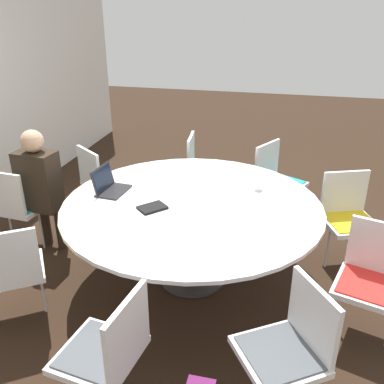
% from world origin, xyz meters
% --- Properties ---
extents(ground_plane, '(16.00, 16.00, 0.00)m').
position_xyz_m(ground_plane, '(0.00, 0.00, 0.00)').
color(ground_plane, black).
extents(conference_table, '(2.09, 2.09, 0.72)m').
position_xyz_m(conference_table, '(0.00, 0.00, 0.64)').
color(conference_table, '#333333').
rests_on(conference_table, ground_plane).
extents(chair_0, '(0.46, 0.48, 0.85)m').
position_xyz_m(chair_0, '(0.08, 1.70, 0.50)').
color(chair_0, white).
rests_on(chair_0, ground_plane).
extents(chair_1, '(0.60, 0.60, 0.85)m').
position_xyz_m(chair_1, '(-0.85, 1.12, 0.50)').
color(chair_1, white).
rests_on(chair_1, ground_plane).
extents(chair_2, '(0.50, 0.48, 0.85)m').
position_xyz_m(chair_2, '(-1.40, 0.14, 0.50)').
color(chair_2, white).
rests_on(chair_2, ground_plane).
extents(chair_3, '(0.60, 0.59, 0.85)m').
position_xyz_m(chair_3, '(-1.14, -0.83, 0.50)').
color(chair_3, white).
rests_on(chair_3, ground_plane).
extents(chair_4, '(0.53, 0.55, 0.85)m').
position_xyz_m(chair_4, '(-0.35, -1.36, 0.50)').
color(chair_4, white).
rests_on(chair_4, ground_plane).
extents(chair_5, '(0.55, 0.56, 0.85)m').
position_xyz_m(chair_5, '(0.57, -1.28, 0.50)').
color(chair_5, white).
rests_on(chair_5, ground_plane).
extents(chair_6, '(0.59, 0.58, 0.85)m').
position_xyz_m(chair_6, '(1.26, -0.62, 0.50)').
color(chair_6, white).
rests_on(chair_6, ground_plane).
extents(chair_7, '(0.48, 0.46, 0.85)m').
position_xyz_m(chair_7, '(1.39, 0.21, 0.50)').
color(chair_7, white).
rests_on(chair_7, ground_plane).
extents(chair_8, '(0.60, 0.60, 0.85)m').
position_xyz_m(chair_8, '(0.79, 1.16, 0.50)').
color(chair_8, white).
rests_on(chair_8, ground_plane).
extents(person_0, '(0.28, 0.38, 1.20)m').
position_xyz_m(person_0, '(0.15, 1.46, 0.70)').
color(person_0, '#2D2319').
rests_on(person_0, ground_plane).
extents(laptop, '(0.33, 0.25, 0.21)m').
position_xyz_m(laptop, '(0.07, 0.74, 0.78)').
color(laptop, '#232326').
rests_on(laptop, conference_table).
extents(spiral_notebook, '(0.26, 0.25, 0.02)m').
position_xyz_m(spiral_notebook, '(-0.17, 0.28, 0.73)').
color(spiral_notebook, black).
rests_on(spiral_notebook, conference_table).
extents(coffee_cup, '(0.08, 0.08, 0.08)m').
position_xyz_m(coffee_cup, '(0.38, -0.49, 0.76)').
color(coffee_cup, white).
rests_on(coffee_cup, conference_table).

